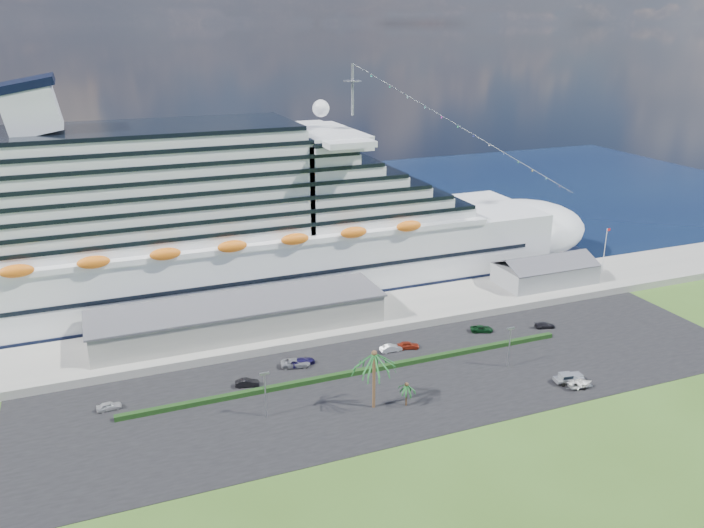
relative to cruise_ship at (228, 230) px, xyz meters
name	(u,v)px	position (x,y,z in m)	size (l,w,h in m)	color
ground	(436,408)	(21.53, -64.00, -16.69)	(420.00, 420.00, 0.00)	#35531B
asphalt_lot	(408,379)	(21.53, -53.00, -16.63)	(140.00, 38.00, 0.12)	black
wharf	(351,316)	(21.53, -24.00, -15.79)	(240.00, 20.00, 1.80)	gray
water	(253,219)	(21.53, 66.00, -16.68)	(420.00, 160.00, 0.02)	black
cruise_ship	(228,230)	(0.00, 0.00, 0.00)	(191.00, 38.00, 54.00)	silver
terminal_building	(240,316)	(-3.47, -24.00, -11.68)	(61.00, 15.00, 6.30)	gray
port_shed	(545,272)	(73.53, -24.00, -12.30)	(24.00, 12.31, 7.37)	gray
flagpole	(605,249)	(91.57, -24.00, -8.43)	(1.08, 0.16, 12.00)	silver
hedge	(358,372)	(13.53, -48.00, -16.12)	(88.00, 1.10, 0.90)	black
lamp_post_left	(265,389)	(-6.47, -56.00, -11.35)	(1.60, 0.35, 8.27)	gray
lamp_post_right	(510,342)	(41.53, -56.00, -11.35)	(1.60, 0.35, 8.27)	gray
palm_tall	(374,360)	(11.53, -60.00, -7.49)	(8.82, 8.82, 11.13)	#47301E
palm_short	(407,387)	(17.03, -61.50, -13.03)	(3.53, 3.53, 4.56)	#47301E
parked_car_0	(109,406)	(-31.01, -43.95, -15.87)	(1.67, 4.16, 1.42)	#B8B7BA
parked_car_1	(247,383)	(-7.07, -44.81, -15.85)	(1.52, 4.37, 1.44)	black
parked_car_2	(296,363)	(3.41, -40.82, -15.78)	(2.63, 5.70, 1.58)	gray
parked_car_3	(303,362)	(4.86, -40.70, -15.83)	(2.09, 5.14, 1.49)	#191345
parked_car_4	(408,345)	(27.04, -41.86, -15.80)	(1.82, 4.52, 1.54)	maroon
parked_car_5	(391,348)	(23.25, -41.71, -15.83)	(1.57, 4.51, 1.49)	#ADB0B4
parked_car_6	(482,329)	(45.37, -40.38, -15.91)	(2.22, 4.82, 1.34)	#0C3316
parked_car_7	(545,325)	(59.19, -43.78, -15.94)	(1.77, 4.35, 1.26)	black
pickup_truck	(568,377)	(48.29, -65.40, -15.52)	(5.71, 2.81, 1.92)	black
boat_trailer	(580,383)	(48.95, -67.97, -15.53)	(5.60, 3.92, 1.57)	gray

